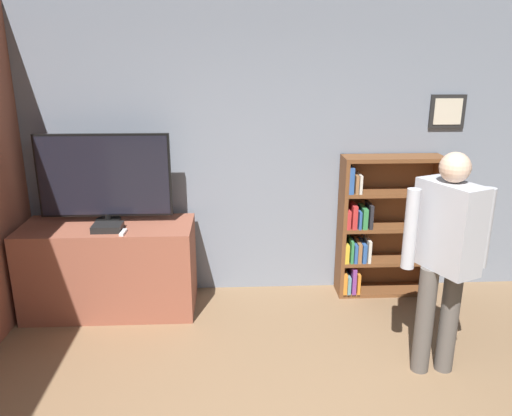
{
  "coord_description": "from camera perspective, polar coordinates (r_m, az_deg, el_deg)",
  "views": [
    {
      "loc": [
        -0.27,
        -1.72,
        2.25
      ],
      "look_at": [
        -0.1,
        1.88,
        1.13
      ],
      "focal_mm": 35.0,
      "sensor_mm": 36.0,
      "label": 1
    }
  ],
  "objects": [
    {
      "name": "television",
      "position": [
        4.52,
        -16.93,
        3.35
      ],
      "size": [
        1.15,
        0.22,
        0.79
      ],
      "color": "black",
      "rests_on": "tv_ledge"
    },
    {
      "name": "remote_loose",
      "position": [
        4.3,
        -14.94,
        -2.71
      ],
      "size": [
        0.04,
        0.14,
        0.02
      ],
      "color": "white",
      "rests_on": "tv_ledge"
    },
    {
      "name": "person",
      "position": [
        3.68,
        20.84,
        -4.23
      ],
      "size": [
        0.6,
        0.51,
        1.64
      ],
      "rotation": [
        0.0,
        0.0,
        -1.15
      ],
      "color": "#56514C",
      "rests_on": "ground_plane"
    },
    {
      "name": "tv_ledge",
      "position": [
        4.7,
        -16.3,
        -6.58
      ],
      "size": [
        1.49,
        0.62,
        0.81
      ],
      "color": "#93513D",
      "rests_on": "ground_plane"
    },
    {
      "name": "bookshelf",
      "position": [
        4.89,
        13.93,
        -2.29
      ],
      "size": [
        0.93,
        0.28,
        1.35
      ],
      "color": "brown",
      "rests_on": "ground_plane"
    },
    {
      "name": "game_console",
      "position": [
        4.41,
        -16.6,
        -2.13
      ],
      "size": [
        0.25,
        0.19,
        0.06
      ],
      "color": "black",
      "rests_on": "tv_ledge"
    },
    {
      "name": "wall_back",
      "position": [
        4.68,
        0.7,
        6.21
      ],
      "size": [
        6.35,
        0.09,
        2.7
      ],
      "color": "gray",
      "rests_on": "ground_plane"
    }
  ]
}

